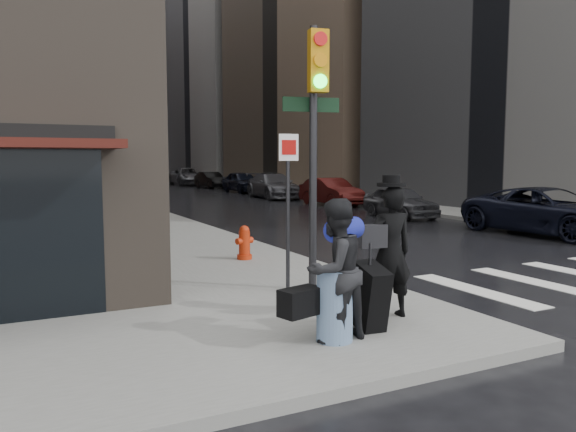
{
  "coord_description": "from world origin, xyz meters",
  "views": [
    {
      "loc": [
        -4.26,
        -6.61,
        2.44
      ],
      "look_at": [
        0.8,
        3.46,
        1.3
      ],
      "focal_mm": 35.0,
      "sensor_mm": 36.0,
      "label": 1
    }
  ],
  "objects_px": {
    "parked_car_3": "(273,186)",
    "man_jeans": "(334,270)",
    "parked_car_5": "(211,180)",
    "parked_car_0": "(549,211)",
    "parked_car_6": "(188,177)",
    "man_overcoat": "(386,259)",
    "traffic_light": "(313,122)",
    "parked_car_1": "(400,202)",
    "fire_hydrant": "(244,244)",
    "parked_car_2": "(331,192)",
    "parked_car_4": "(242,182)"
  },
  "relations": [
    {
      "from": "parked_car_3",
      "to": "man_jeans",
      "type": "bearing_deg",
      "value": -109.59
    },
    {
      "from": "parked_car_5",
      "to": "parked_car_0",
      "type": "bearing_deg",
      "value": -93.36
    },
    {
      "from": "parked_car_6",
      "to": "man_overcoat",
      "type": "bearing_deg",
      "value": -101.54
    },
    {
      "from": "traffic_light",
      "to": "parked_car_1",
      "type": "relative_size",
      "value": 1.16
    },
    {
      "from": "fire_hydrant",
      "to": "parked_car_2",
      "type": "bearing_deg",
      "value": 52.37
    },
    {
      "from": "parked_car_1",
      "to": "parked_car_6",
      "type": "height_order",
      "value": "parked_car_6"
    },
    {
      "from": "parked_car_4",
      "to": "fire_hydrant",
      "type": "bearing_deg",
      "value": -113.16
    },
    {
      "from": "parked_car_0",
      "to": "parked_car_6",
      "type": "relative_size",
      "value": 0.94
    },
    {
      "from": "fire_hydrant",
      "to": "parked_car_3",
      "type": "height_order",
      "value": "parked_car_3"
    },
    {
      "from": "man_overcoat",
      "to": "parked_car_0",
      "type": "distance_m",
      "value": 12.31
    },
    {
      "from": "man_overcoat",
      "to": "traffic_light",
      "type": "bearing_deg",
      "value": -81.51
    },
    {
      "from": "man_overcoat",
      "to": "parked_car_0",
      "type": "height_order",
      "value": "man_overcoat"
    },
    {
      "from": "parked_car_0",
      "to": "parked_car_5",
      "type": "bearing_deg",
      "value": 86.5
    },
    {
      "from": "traffic_light",
      "to": "parked_car_0",
      "type": "distance_m",
      "value": 11.79
    },
    {
      "from": "fire_hydrant",
      "to": "parked_car_6",
      "type": "height_order",
      "value": "parked_car_6"
    },
    {
      "from": "parked_car_5",
      "to": "fire_hydrant",
      "type": "bearing_deg",
      "value": -111.31
    },
    {
      "from": "man_overcoat",
      "to": "parked_car_4",
      "type": "xyz_separation_m",
      "value": [
        10.81,
        32.18,
        -0.25
      ]
    },
    {
      "from": "fire_hydrant",
      "to": "parked_car_2",
      "type": "height_order",
      "value": "parked_car_2"
    },
    {
      "from": "parked_car_2",
      "to": "parked_car_5",
      "type": "height_order",
      "value": "parked_car_2"
    },
    {
      "from": "parked_car_3",
      "to": "parked_car_1",
      "type": "bearing_deg",
      "value": -87.25
    },
    {
      "from": "man_jeans",
      "to": "parked_car_5",
      "type": "xyz_separation_m",
      "value": [
        11.79,
        39.24,
        -0.37
      ]
    },
    {
      "from": "man_overcoat",
      "to": "fire_hydrant",
      "type": "bearing_deg",
      "value": -84.37
    },
    {
      "from": "man_jeans",
      "to": "fire_hydrant",
      "type": "xyz_separation_m",
      "value": [
        1.21,
        5.94,
        -0.56
      ]
    },
    {
      "from": "traffic_light",
      "to": "parked_car_4",
      "type": "height_order",
      "value": "traffic_light"
    },
    {
      "from": "fire_hydrant",
      "to": "parked_car_2",
      "type": "distance_m",
      "value": 17.15
    },
    {
      "from": "man_jeans",
      "to": "traffic_light",
      "type": "height_order",
      "value": "traffic_light"
    },
    {
      "from": "traffic_light",
      "to": "parked_car_0",
      "type": "relative_size",
      "value": 0.82
    },
    {
      "from": "man_overcoat",
      "to": "parked_car_0",
      "type": "xyz_separation_m",
      "value": [
        10.81,
        5.88,
        -0.26
      ]
    },
    {
      "from": "parked_car_4",
      "to": "parked_car_0",
      "type": "bearing_deg",
      "value": -91.24
    },
    {
      "from": "parked_car_2",
      "to": "parked_car_6",
      "type": "relative_size",
      "value": 0.75
    },
    {
      "from": "traffic_light",
      "to": "parked_car_3",
      "type": "height_order",
      "value": "traffic_light"
    },
    {
      "from": "traffic_light",
      "to": "fire_hydrant",
      "type": "xyz_separation_m",
      "value": [
        0.13,
        3.44,
        -2.58
      ]
    },
    {
      "from": "parked_car_3",
      "to": "traffic_light",
      "type": "bearing_deg",
      "value": -109.61
    },
    {
      "from": "parked_car_3",
      "to": "parked_car_2",
      "type": "bearing_deg",
      "value": -83.64
    },
    {
      "from": "man_jeans",
      "to": "parked_car_4",
      "type": "height_order",
      "value": "man_jeans"
    },
    {
      "from": "man_jeans",
      "to": "parked_car_2",
      "type": "distance_m",
      "value": 22.75
    },
    {
      "from": "traffic_light",
      "to": "parked_car_1",
      "type": "xyz_separation_m",
      "value": [
        10.04,
        10.45,
        -2.41
      ]
    },
    {
      "from": "man_jeans",
      "to": "parked_car_0",
      "type": "xyz_separation_m",
      "value": [
        11.98,
        6.37,
        -0.29
      ]
    },
    {
      "from": "traffic_light",
      "to": "parked_car_5",
      "type": "height_order",
      "value": "traffic_light"
    },
    {
      "from": "parked_car_2",
      "to": "parked_car_5",
      "type": "bearing_deg",
      "value": 89.66
    },
    {
      "from": "parked_car_2",
      "to": "parked_car_3",
      "type": "height_order",
      "value": "parked_car_3"
    },
    {
      "from": "man_overcoat",
      "to": "parked_car_5",
      "type": "xyz_separation_m",
      "value": [
        10.62,
        38.75,
        -0.34
      ]
    },
    {
      "from": "parked_car_1",
      "to": "parked_car_6",
      "type": "relative_size",
      "value": 0.67
    },
    {
      "from": "man_jeans",
      "to": "fire_hydrant",
      "type": "height_order",
      "value": "man_jeans"
    },
    {
      "from": "man_jeans",
      "to": "parked_car_3",
      "type": "relative_size",
      "value": 0.33
    },
    {
      "from": "man_jeans",
      "to": "parked_car_3",
      "type": "xyz_separation_m",
      "value": [
        11.42,
        26.09,
        -0.27
      ]
    },
    {
      "from": "man_overcoat",
      "to": "man_jeans",
      "type": "height_order",
      "value": "man_overcoat"
    },
    {
      "from": "man_overcoat",
      "to": "parked_car_1",
      "type": "distance_m",
      "value": 15.95
    },
    {
      "from": "parked_car_4",
      "to": "traffic_light",
      "type": "bearing_deg",
      "value": -111.08
    },
    {
      "from": "traffic_light",
      "to": "parked_car_6",
      "type": "height_order",
      "value": "traffic_light"
    }
  ]
}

